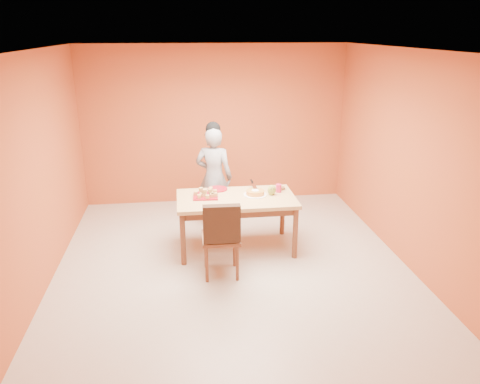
{
  "coord_description": "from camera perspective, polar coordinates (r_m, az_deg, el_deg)",
  "views": [
    {
      "loc": [
        -0.61,
        -5.43,
        2.92
      ],
      "look_at": [
        0.14,
        0.3,
        0.9
      ],
      "focal_mm": 35.0,
      "sensor_mm": 36.0,
      "label": 1
    }
  ],
  "objects": [
    {
      "name": "ceiling",
      "position": [
        5.47,
        -1.12,
        16.99
      ],
      "size": [
        5.0,
        5.0,
        0.0
      ],
      "primitive_type": "plane",
      "rotation": [
        3.14,
        0.0,
        0.0
      ],
      "color": "white",
      "rests_on": "wall_back"
    },
    {
      "name": "wall_right",
      "position": [
        6.34,
        19.67,
        3.82
      ],
      "size": [
        0.0,
        5.0,
        5.0
      ],
      "primitive_type": "plane",
      "rotation": [
        1.57,
        0.0,
        -1.57
      ],
      "color": "#B04B28",
      "rests_on": "floor"
    },
    {
      "name": "red_dinner_plate",
      "position": [
        6.64,
        -2.76,
        0.37
      ],
      "size": [
        0.34,
        0.34,
        0.02
      ],
      "primitive_type": "cylinder",
      "rotation": [
        0.0,
        0.0,
        0.24
      ],
      "color": "maroon",
      "rests_on": "dining_table"
    },
    {
      "name": "sponge_cake",
      "position": [
        6.4,
        1.86,
        -0.06
      ],
      "size": [
        0.31,
        0.31,
        0.06
      ],
      "primitive_type": "cylinder",
      "rotation": [
        0.0,
        0.0,
        -0.3
      ],
      "color": "gold",
      "rests_on": "white_cake_plate"
    },
    {
      "name": "dining_chair",
      "position": [
        5.74,
        -2.33,
        -5.45
      ],
      "size": [
        0.47,
        0.55,
        1.0
      ],
      "rotation": [
        0.0,
        0.0,
        -0.03
      ],
      "color": "brown",
      "rests_on": "floor"
    },
    {
      "name": "pastry_platter",
      "position": [
        6.37,
        -4.22,
        -0.48
      ],
      "size": [
        0.35,
        0.35,
        0.02
      ],
      "primitive_type": "cube",
      "rotation": [
        0.0,
        0.0,
        -0.07
      ],
      "color": "maroon",
      "rests_on": "dining_table"
    },
    {
      "name": "person",
      "position": [
        7.14,
        -3.19,
        1.8
      ],
      "size": [
        0.65,
        0.52,
        1.55
      ],
      "primitive_type": "imported",
      "rotation": [
        0.0,
        0.0,
        2.84
      ],
      "color": "gray",
      "rests_on": "floor"
    },
    {
      "name": "wall_left",
      "position": [
        5.89,
        -23.36,
        2.21
      ],
      "size": [
        0.0,
        5.0,
        5.0
      ],
      "primitive_type": "plane",
      "rotation": [
        1.57,
        0.0,
        1.57
      ],
      "color": "#B04B28",
      "rests_on": "floor"
    },
    {
      "name": "checker_tin",
      "position": [
        6.66,
        5.06,
        0.46
      ],
      "size": [
        0.13,
        0.13,
        0.03
      ],
      "primitive_type": "cylinder",
      "rotation": [
        0.0,
        0.0,
        -0.16
      ],
      "color": "#341C0E",
      "rests_on": "dining_table"
    },
    {
      "name": "dining_table",
      "position": [
        6.37,
        -0.47,
        -1.43
      ],
      "size": [
        1.6,
        0.9,
        0.76
      ],
      "color": "tan",
      "rests_on": "floor"
    },
    {
      "name": "floor",
      "position": [
        6.2,
        -0.96,
        -8.81
      ],
      "size": [
        5.0,
        5.0,
        0.0
      ],
      "primitive_type": "plane",
      "color": "beige",
      "rests_on": "ground"
    },
    {
      "name": "pastry_pile",
      "position": [
        6.35,
        -4.23,
        0.01
      ],
      "size": [
        0.3,
        0.3,
        0.1
      ],
      "primitive_type": null,
      "color": "tan",
      "rests_on": "pastry_platter"
    },
    {
      "name": "egg_ornament",
      "position": [
        6.41,
        3.9,
        0.25
      ],
      "size": [
        0.13,
        0.12,
        0.14
      ],
      "primitive_type": "ellipsoid",
      "rotation": [
        0.0,
        0.0,
        0.27
      ],
      "color": "olive",
      "rests_on": "dining_table"
    },
    {
      "name": "cake_server",
      "position": [
        6.56,
        1.7,
        0.75
      ],
      "size": [
        0.06,
        0.29,
        0.01
      ],
      "primitive_type": "cube",
      "rotation": [
        0.0,
        0.0,
        0.03
      ],
      "color": "silver",
      "rests_on": "sponge_cake"
    },
    {
      "name": "magenta_glass",
      "position": [
        6.54,
        4.73,
        0.46
      ],
      "size": [
        0.1,
        0.1,
        0.11
      ],
      "primitive_type": "cylinder",
      "rotation": [
        0.0,
        0.0,
        -0.25
      ],
      "color": "#C61D4A",
      "rests_on": "dining_table"
    },
    {
      "name": "white_cake_plate",
      "position": [
        6.41,
        1.86,
        -0.34
      ],
      "size": [
        0.34,
        0.34,
        0.01
      ],
      "primitive_type": "cylinder",
      "rotation": [
        0.0,
        0.0,
        -0.06
      ],
      "color": "white",
      "rests_on": "dining_table"
    },
    {
      "name": "wall_back",
      "position": [
        8.11,
        -3.06,
        8.11
      ],
      "size": [
        4.5,
        0.0,
        4.5
      ],
      "primitive_type": "plane",
      "rotation": [
        1.57,
        0.0,
        0.0
      ],
      "color": "#B04B28",
      "rests_on": "floor"
    }
  ]
}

